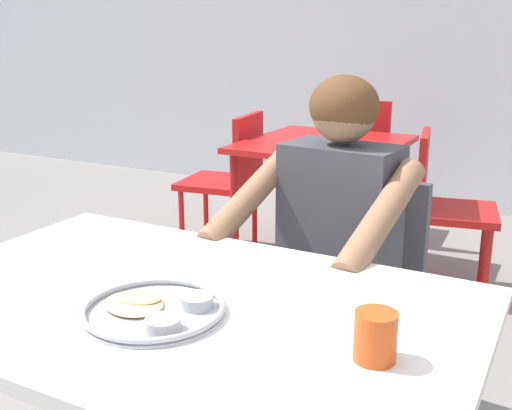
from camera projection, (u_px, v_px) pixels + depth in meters
name	position (u px, v px, depth m)	size (l,w,h in m)	color
table_foreground	(179.00, 330.00, 1.32)	(1.24, 0.78, 0.74)	white
thali_tray	(155.00, 309.00, 1.23)	(0.29, 0.29, 0.03)	#B7BABF
drinking_cup	(375.00, 335.00, 1.05)	(0.07, 0.07, 0.09)	#D84C19
chair_foreground	(353.00, 282.00, 2.06)	(0.46, 0.46, 0.81)	#3F3F44
diner_foreground	(325.00, 238.00, 1.82)	(0.53, 0.58, 1.16)	#3D3D3D
table_background_red	(324.00, 158.00, 3.28)	(0.79, 0.87, 0.72)	red
chair_red_left	(231.00, 174.00, 3.59)	(0.46, 0.46, 0.83)	red
chair_red_right	(442.00, 200.00, 3.04)	(0.45, 0.47, 0.81)	red
chair_red_far	(362.00, 158.00, 3.88)	(0.42, 0.45, 0.89)	red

